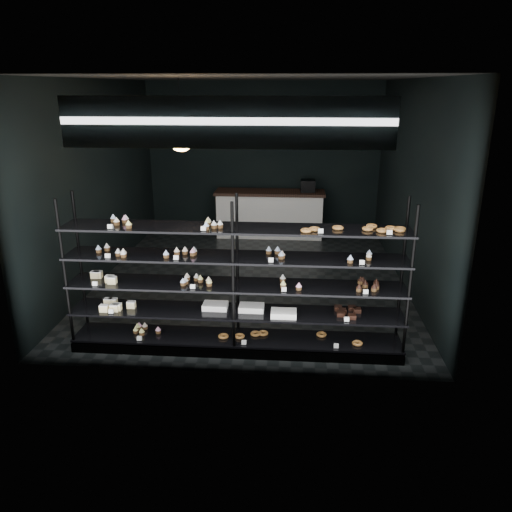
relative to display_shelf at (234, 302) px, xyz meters
name	(u,v)px	position (x,y,z in m)	size (l,w,h in m)	color
room	(252,184)	(0.01, 2.45, 0.97)	(5.01, 6.01, 3.20)	black
display_shelf	(234,302)	(0.00, 0.00, 0.00)	(4.00, 0.50, 1.91)	black
signage	(226,123)	(0.01, -0.48, 2.12)	(3.30, 0.05, 0.50)	#0D0F44
pendant_lamp	(181,138)	(-0.77, 0.98, 1.82)	(0.33, 0.33, 0.90)	black
service_counter	(270,213)	(0.19, 4.95, -0.13)	(2.31, 0.65, 1.23)	silver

